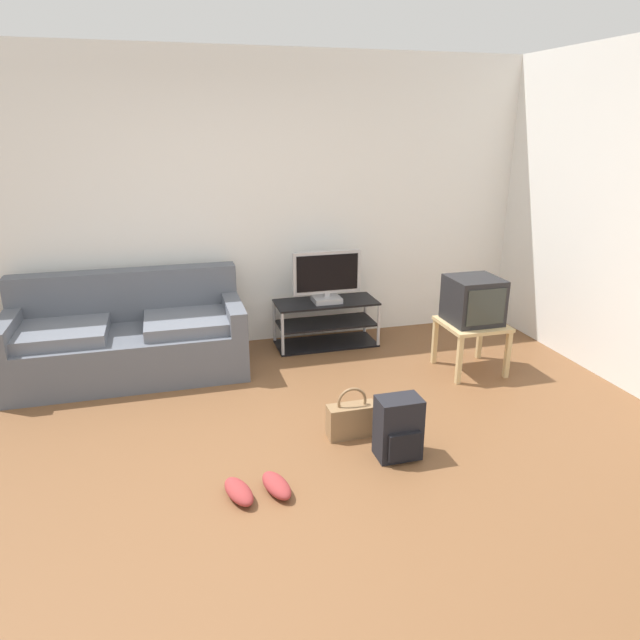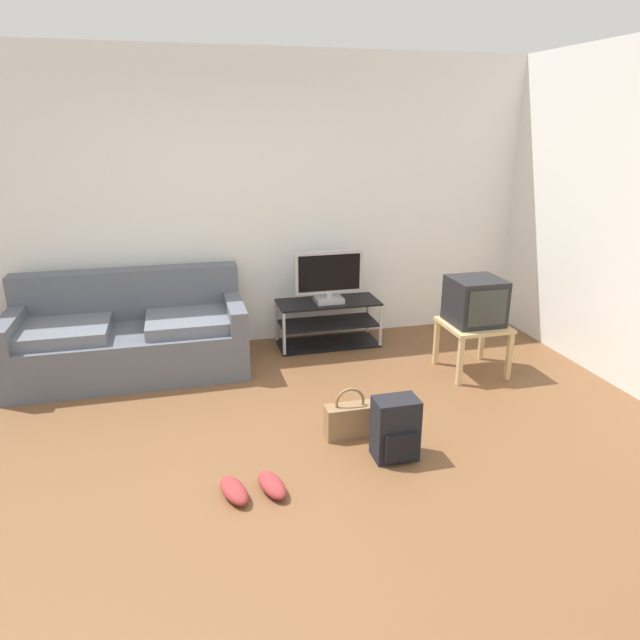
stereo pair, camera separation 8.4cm
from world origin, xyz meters
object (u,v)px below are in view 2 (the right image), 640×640
crt_tv (475,301)px  sneakers_pair (253,488)px  couch (130,337)px  tv_stand (328,323)px  backpack (395,429)px  flat_tv (329,277)px  handbag (350,419)px  side_table (473,331)px

crt_tv → sneakers_pair: bearing=-148.0°
couch → sneakers_pair: 2.20m
tv_stand → backpack: (-0.10, -2.05, -0.02)m
couch → flat_tv: flat_tv is taller
couch → tv_stand: size_ratio=1.99×
tv_stand → handbag: bearing=-100.1°
couch → handbag: bearing=-45.4°
side_table → handbag: size_ratio=1.40×
crt_tv → flat_tv: bearing=139.5°
tv_stand → backpack: 2.05m
couch → crt_tv: bearing=-14.3°
tv_stand → flat_tv: size_ratio=1.49×
couch → flat_tv: bearing=5.0°
side_table → sneakers_pair: side_table is taller
handbag → sneakers_pair: handbag is taller
sneakers_pair → tv_stand: bearing=64.7°
couch → tv_stand: (1.82, 0.18, -0.09)m
crt_tv → backpack: crt_tv is taller
backpack → flat_tv: bearing=62.6°
couch → crt_tv: (2.87, -0.73, 0.33)m
tv_stand → crt_tv: size_ratio=2.33×
sneakers_pair → flat_tv: bearing=64.5°
couch → flat_tv: (1.82, 0.16, 0.37)m
backpack → sneakers_pair: backpack is taller
crt_tv → handbag: 1.65m
handbag → sneakers_pair: 0.90m
backpack → sneakers_pair: (-0.95, -0.17, -0.16)m
couch → sneakers_pair: (0.77, -2.04, -0.27)m
couch → handbag: 2.17m
crt_tv → tv_stand: bearing=138.8°
backpack → sneakers_pair: bearing=165.8°
couch → side_table: 2.96m
flat_tv → tv_stand: bearing=90.0°
side_table → crt_tv: (-0.00, 0.02, 0.27)m
side_table → backpack: (-1.14, -1.12, -0.17)m
couch → crt_tv: size_ratio=4.62×
flat_tv → side_table: flat_tv is taller
tv_stand → side_table: bearing=-41.7°
backpack → handbag: 0.39m
couch → tv_stand: bearing=5.7°
side_table → tv_stand: bearing=138.3°
tv_stand → handbag: (-0.31, -1.72, -0.09)m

